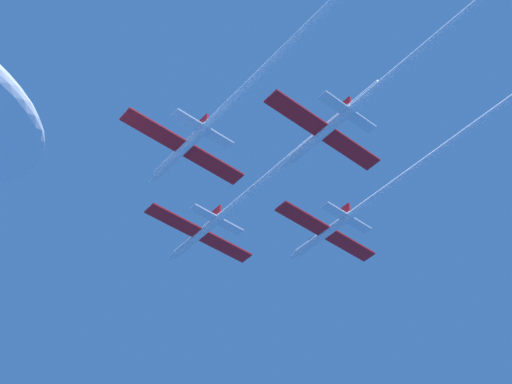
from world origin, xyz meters
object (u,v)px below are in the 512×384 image
at_px(jet_lead, 243,198).
at_px(jet_left_wing, 232,102).
at_px(jet_right_wing, 376,197).
at_px(jet_slot, 370,94).

xyz_separation_m(jet_lead, jet_left_wing, (-11.17, -11.71, -0.43)).
xyz_separation_m(jet_right_wing, jet_slot, (-12.59, -10.90, 0.22)).
height_order(jet_right_wing, jet_slot, jet_slot).
xyz_separation_m(jet_left_wing, jet_right_wing, (23.67, 0.14, -0.24)).
distance_m(jet_lead, jet_left_wing, 16.19).
bearing_deg(jet_slot, jet_right_wing, 40.89).
bearing_deg(jet_left_wing, jet_lead, 46.35).
distance_m(jet_right_wing, jet_slot, 16.65).
bearing_deg(jet_right_wing, jet_lead, 137.24).
bearing_deg(jet_lead, jet_right_wing, -42.76).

